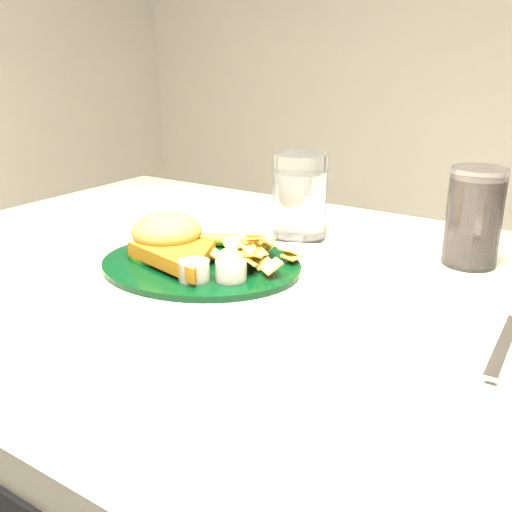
{
  "coord_description": "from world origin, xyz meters",
  "views": [
    {
      "loc": [
        0.37,
        -0.59,
        1.03
      ],
      "look_at": [
        0.02,
        -0.05,
        0.8
      ],
      "focal_mm": 40.0,
      "sensor_mm": 36.0,
      "label": 1
    }
  ],
  "objects_px": {
    "table": "(263,503)",
    "water_glass": "(300,197)",
    "cola_glass": "(474,217)",
    "fork_napkin": "(506,341)",
    "dinner_plate": "(200,246)"
  },
  "relations": [
    {
      "from": "dinner_plate",
      "to": "fork_napkin",
      "type": "height_order",
      "value": "dinner_plate"
    },
    {
      "from": "dinner_plate",
      "to": "water_glass",
      "type": "distance_m",
      "value": 0.2
    },
    {
      "from": "table",
      "to": "fork_napkin",
      "type": "xyz_separation_m",
      "value": [
        0.31,
        -0.03,
        0.38
      ]
    },
    {
      "from": "water_glass",
      "to": "fork_napkin",
      "type": "distance_m",
      "value": 0.41
    },
    {
      "from": "table",
      "to": "fork_napkin",
      "type": "relative_size",
      "value": 6.32
    },
    {
      "from": "table",
      "to": "dinner_plate",
      "type": "xyz_separation_m",
      "value": [
        -0.09,
        -0.02,
        0.41
      ]
    },
    {
      "from": "water_glass",
      "to": "fork_napkin",
      "type": "relative_size",
      "value": 0.71
    },
    {
      "from": "dinner_plate",
      "to": "cola_glass",
      "type": "relative_size",
      "value": 2.05
    },
    {
      "from": "table",
      "to": "water_glass",
      "type": "relative_size",
      "value": 8.89
    },
    {
      "from": "table",
      "to": "cola_glass",
      "type": "distance_m",
      "value": 0.53
    },
    {
      "from": "cola_glass",
      "to": "fork_napkin",
      "type": "distance_m",
      "value": 0.25
    },
    {
      "from": "table",
      "to": "fork_napkin",
      "type": "distance_m",
      "value": 0.49
    },
    {
      "from": "table",
      "to": "cola_glass",
      "type": "height_order",
      "value": "cola_glass"
    },
    {
      "from": "table",
      "to": "water_glass",
      "type": "bearing_deg",
      "value": 104.6
    },
    {
      "from": "table",
      "to": "cola_glass",
      "type": "relative_size",
      "value": 8.77
    }
  ]
}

